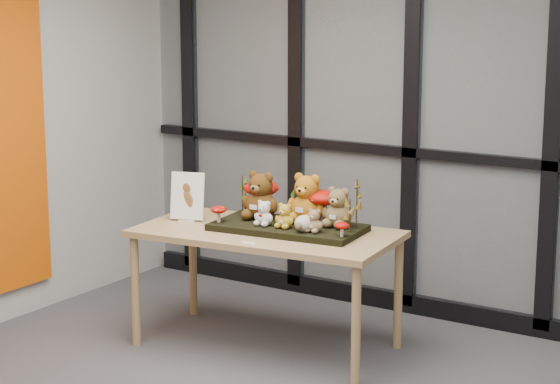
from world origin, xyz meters
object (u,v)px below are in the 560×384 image
Objects in this scene: mushroom_front_left at (219,213)px; mushroom_front_right at (342,229)px; bear_beige_small at (314,219)px; bear_tan_back at (338,205)px; display_table at (266,242)px; sign_holder at (187,198)px; bear_pooh_yellow at (307,195)px; bear_brown_medium at (261,193)px; plush_cream_hedgehog at (304,223)px; mushroom_back_left at (261,196)px; diorama_tray at (288,228)px; bear_small_yellow at (285,214)px; bear_white_bow at (264,212)px; mushroom_back_right at (323,205)px.

mushroom_front_right is (0.77, 0.08, -0.01)m from mushroom_front_left.
mushroom_front_left is at bearing -177.49° from bear_beige_small.
bear_tan_back reaches higher than mushroom_front_left.
bear_tan_back is at bearing 68.68° from bear_beige_small.
display_table is 5.35× the size of sign_holder.
bear_pooh_yellow is 1.08× the size of sign_holder.
plush_cream_hedgehog is at bearing -25.91° from bear_brown_medium.
display_table is 0.32m from plush_cream_hedgehog.
bear_brown_medium is 0.12m from mushroom_back_left.
plush_cream_hedgehog is at bearing -36.64° from diorama_tray.
mushroom_back_left reaches higher than bear_beige_small.
bear_pooh_yellow is 0.41m from mushroom_front_right.
plush_cream_hedgehog is (0.14, -0.02, -0.03)m from bear_small_yellow.
mushroom_front_right is at bearing -9.51° from bear_beige_small.
bear_tan_back reaches higher than mushroom_front_right.
bear_white_bow is at bearing -52.82° from mushroom_back_left.
bear_brown_medium is at bearing -170.91° from bear_pooh_yellow.
bear_brown_medium is 0.28m from mushroom_front_left.
diorama_tray is 0.22m from bear_pooh_yellow.
mushroom_back_left reaches higher than plush_cream_hedgehog.
bear_beige_small is at bearing 176.69° from mushroom_front_right.
diorama_tray is 0.17m from bear_white_bow.
bear_small_yellow is (0.13, -0.01, 0.18)m from display_table.
display_table is 0.23m from bear_small_yellow.
bear_brown_medium is 0.63m from mushroom_front_right.
mushroom_front_right is at bearing -7.25° from bear_small_yellow.
bear_pooh_yellow is at bearing 40.93° from display_table.
bear_pooh_yellow is at bearing 9.09° from bear_brown_medium.
mushroom_back_right is at bearing 15.18° from bear_pooh_yellow.
mushroom_back_right is at bearing 137.46° from mushroom_front_right.
mushroom_back_left reaches higher than bear_white_bow.
bear_pooh_yellow is at bearing 149.99° from mushroom_front_right.
bear_white_bow is 0.51m from mushroom_front_right.
mushroom_back_left is at bearing 71.54° from mushroom_front_left.
mushroom_back_left reaches higher than mushroom_back_right.
mushroom_back_right is 2.01× the size of mushroom_front_left.
mushroom_back_right is 0.61m from mushroom_front_left.
plush_cream_hedgehog is 0.25m from mushroom_back_right.
mushroom_front_left is at bearing -170.56° from bear_white_bow.
mushroom_front_left is (-0.37, -0.17, 0.07)m from diorama_tray.
mushroom_front_left is (-0.27, -0.07, -0.03)m from bear_white_bow.
bear_tan_back is (0.21, -0.00, -0.03)m from bear_pooh_yellow.
bear_brown_medium is 3.01× the size of plush_cream_hedgehog.
bear_white_bow is 1.09× the size of bear_beige_small.
bear_white_bow is 0.32m from bear_beige_small.
display_table is 0.30m from bear_brown_medium.
mushroom_back_left is at bearing 13.51° from sign_holder.
bear_small_yellow is at bearing -16.71° from sign_holder.
bear_tan_back is 1.72× the size of bear_beige_small.
mushroom_front_left is (-0.59, -0.09, -0.02)m from bear_beige_small.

